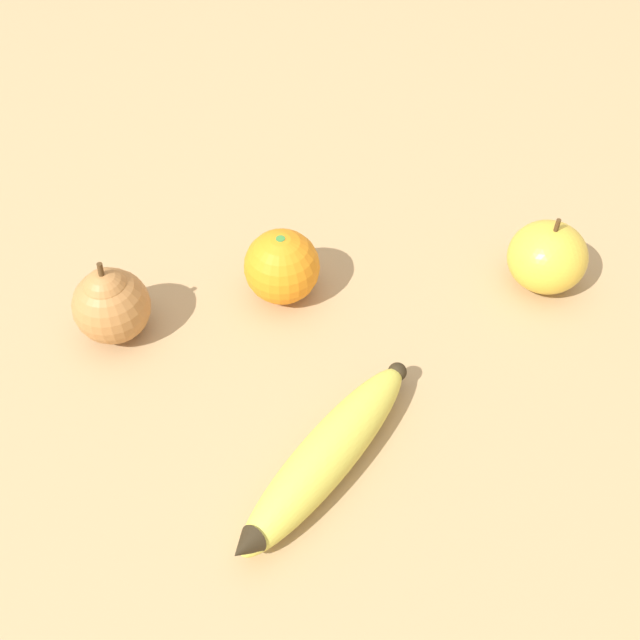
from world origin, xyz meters
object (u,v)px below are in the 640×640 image
(orange, at_px, (282,267))
(apple, at_px, (547,257))
(banana, at_px, (326,456))
(pear, at_px, (111,303))

(orange, distance_m, apple, 0.26)
(orange, height_order, apple, apple)
(orange, bearing_deg, apple, -144.39)
(banana, relative_size, apple, 2.76)
(banana, bearing_deg, apple, 171.30)
(apple, bearing_deg, banana, 76.87)
(pear, height_order, apple, pear)
(banana, xyz_separation_m, apple, (-0.07, -0.29, 0.01))
(banana, height_order, pear, pear)
(pear, relative_size, apple, 1.08)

